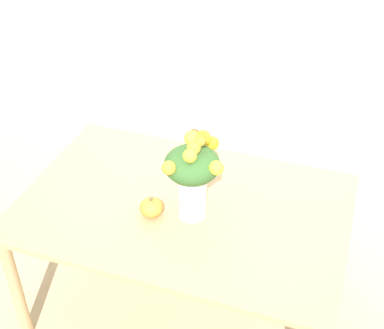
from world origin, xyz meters
name	(u,v)px	position (x,y,z in m)	size (l,w,h in m)	color
ground_plane	(185,303)	(0.00, 0.00, 0.00)	(12.00, 12.00, 0.00)	tan
dining_table	(184,216)	(0.00, 0.00, 0.66)	(1.59, 1.04, 0.74)	tan
flower_vase	(193,174)	(0.06, -0.05, 0.98)	(0.28, 0.32, 0.47)	silver
pumpkin	(152,207)	(-0.12, -0.12, 0.78)	(0.11, 0.11, 0.10)	gold
dining_chair_near_window	(195,145)	(-0.23, 0.87, 0.49)	(0.47, 0.47, 0.93)	silver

